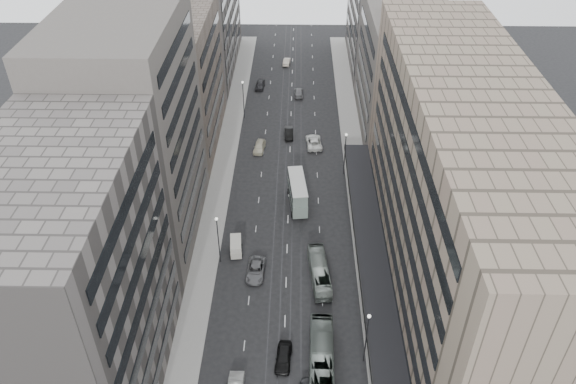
# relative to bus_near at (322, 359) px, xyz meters

# --- Properties ---
(ground) EXTENTS (220.00, 220.00, 0.00)m
(ground) POSITION_rel_bus_near_xyz_m (-4.51, 6.01, -1.67)
(ground) COLOR black
(ground) RESTS_ON ground
(sidewalk_right) EXTENTS (4.00, 125.00, 0.15)m
(sidewalk_right) POSITION_rel_bus_near_xyz_m (7.49, 43.51, -1.59)
(sidewalk_right) COLOR gray
(sidewalk_right) RESTS_ON ground
(sidewalk_left) EXTENTS (4.00, 125.00, 0.15)m
(sidewalk_left) POSITION_rel_bus_near_xyz_m (-16.51, 43.51, -1.59)
(sidewalk_left) COLOR gray
(sidewalk_left) RESTS_ON ground
(department_store) EXTENTS (19.20, 60.00, 30.00)m
(department_store) POSITION_rel_bus_near_xyz_m (16.94, 14.01, 13.28)
(department_store) COLOR #7A6B59
(department_store) RESTS_ON ground
(building_right_mid) EXTENTS (15.00, 28.00, 24.00)m
(building_right_mid) POSITION_rel_bus_near_xyz_m (16.99, 58.01, 10.33)
(building_right_mid) COLOR #544E49
(building_right_mid) RESTS_ON ground
(building_right_far) EXTENTS (15.00, 32.00, 28.00)m
(building_right_far) POSITION_rel_bus_near_xyz_m (16.99, 88.01, 12.33)
(building_right_far) COLOR #67615D
(building_right_far) RESTS_ON ground
(building_left_a) EXTENTS (15.00, 28.00, 30.00)m
(building_left_a) POSITION_rel_bus_near_xyz_m (-26.01, -1.99, 13.33)
(building_left_a) COLOR #67615D
(building_left_a) RESTS_ON ground
(building_left_b) EXTENTS (15.00, 26.00, 34.00)m
(building_left_b) POSITION_rel_bus_near_xyz_m (-26.01, 25.01, 15.33)
(building_left_b) COLOR #544E49
(building_left_b) RESTS_ON ground
(building_left_c) EXTENTS (15.00, 28.00, 25.00)m
(building_left_c) POSITION_rel_bus_near_xyz_m (-26.01, 52.01, 10.83)
(building_left_c) COLOR #6C5E54
(building_left_c) RESTS_ON ground
(building_left_d) EXTENTS (15.00, 38.00, 28.00)m
(building_left_d) POSITION_rel_bus_near_xyz_m (-26.01, 85.01, 12.33)
(building_left_d) COLOR #67615D
(building_left_d) RESTS_ON ground
(lamp_right_near) EXTENTS (0.44, 0.44, 8.32)m
(lamp_right_near) POSITION_rel_bus_near_xyz_m (5.19, 1.01, 3.54)
(lamp_right_near) COLOR #262628
(lamp_right_near) RESTS_ON ground
(lamp_right_far) EXTENTS (0.44, 0.44, 8.32)m
(lamp_right_far) POSITION_rel_bus_near_xyz_m (5.19, 41.01, 3.54)
(lamp_right_far) COLOR #262628
(lamp_right_far) RESTS_ON ground
(lamp_left_near) EXTENTS (0.44, 0.44, 8.32)m
(lamp_left_near) POSITION_rel_bus_near_xyz_m (-14.21, 18.01, 3.54)
(lamp_left_near) COLOR #262628
(lamp_left_near) RESTS_ON ground
(lamp_left_far) EXTENTS (0.44, 0.44, 8.32)m
(lamp_left_far) POSITION_rel_bus_near_xyz_m (-14.21, 61.01, 3.54)
(lamp_left_far) COLOR #262628
(lamp_left_far) RESTS_ON ground
(bus_near) EXTENTS (3.11, 12.03, 3.33)m
(bus_near) POSITION_rel_bus_near_xyz_m (0.00, 0.00, 0.00)
(bus_near) COLOR slate
(bus_near) RESTS_ON ground
(bus_far) EXTENTS (3.30, 9.97, 2.72)m
(bus_far) POSITION_rel_bus_near_xyz_m (0.15, 14.83, -0.30)
(bus_far) COLOR #909B92
(bus_far) RESTS_ON ground
(double_decker) EXTENTS (3.48, 8.94, 4.77)m
(double_decker) POSITION_rel_bus_near_xyz_m (-3.01, 31.88, 0.91)
(double_decker) COLOR gray
(double_decker) RESTS_ON ground
(panel_van) EXTENTS (2.08, 3.76, 2.28)m
(panel_van) POSITION_rel_bus_near_xyz_m (-12.07, 20.02, -0.41)
(panel_van) COLOR #BAB6A8
(panel_van) RESTS_ON ground
(sedan_0) EXTENTS (2.26, 4.80, 1.59)m
(sedan_0) POSITION_rel_bus_near_xyz_m (-4.53, 0.81, -0.87)
(sedan_0) COLOR black
(sedan_0) RESTS_ON ground
(sedan_2) EXTENTS (2.83, 5.60, 1.52)m
(sedan_2) POSITION_rel_bus_near_xyz_m (-8.87, 15.60, -0.91)
(sedan_2) COLOR slate
(sedan_2) RESTS_ON ground
(sedan_4) EXTENTS (2.47, 5.00, 1.64)m
(sedan_4) POSITION_rel_bus_near_xyz_m (-10.30, 48.56, -0.85)
(sedan_4) COLOR beige
(sedan_4) RESTS_ON ground
(sedan_5) EXTENTS (1.87, 4.76, 1.54)m
(sedan_5) POSITION_rel_bus_near_xyz_m (-4.83, 53.79, -0.89)
(sedan_5) COLOR black
(sedan_5) RESTS_ON ground
(sedan_6) EXTENTS (3.29, 6.25, 1.68)m
(sedan_6) POSITION_rel_bus_near_xyz_m (0.05, 50.46, -0.83)
(sedan_6) COLOR white
(sedan_6) RESTS_ON ground
(sedan_7) EXTENTS (2.01, 4.89, 1.42)m
(sedan_7) POSITION_rel_bus_near_xyz_m (-2.93, 71.55, -0.96)
(sedan_7) COLOR slate
(sedan_7) RESTS_ON ground
(sedan_8) EXTENTS (2.27, 4.85, 1.61)m
(sedan_8) POSITION_rel_bus_near_xyz_m (-11.77, 75.08, -0.86)
(sedan_8) COLOR black
(sedan_8) RESTS_ON ground
(sedan_9) EXTENTS (1.97, 4.60, 1.48)m
(sedan_9) POSITION_rel_bus_near_xyz_m (-5.93, 88.26, -0.93)
(sedan_9) COLOR beige
(sedan_9) RESTS_ON ground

